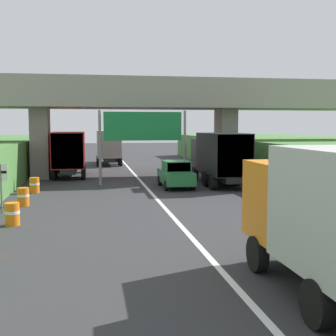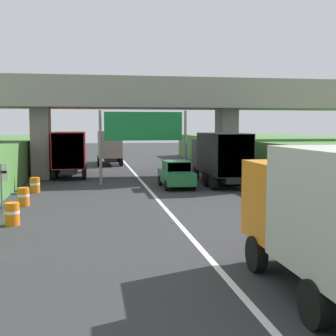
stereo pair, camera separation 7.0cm
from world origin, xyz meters
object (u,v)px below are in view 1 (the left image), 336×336
(construction_barrel_4, at_px, (34,185))
(speed_limit_sign, at_px, (1,180))
(construction_barrel_2, at_px, (12,214))
(overhead_highway_sign, at_px, (143,130))
(construction_barrel_3, at_px, (23,197))
(truck_black, at_px, (219,156))
(car_green, at_px, (176,174))
(truck_red, at_px, (69,151))
(truck_white, at_px, (108,145))

(construction_barrel_4, bearing_deg, speed_limit_sign, -96.45)
(speed_limit_sign, xyz_separation_m, construction_barrel_2, (0.89, -2.65, -1.02))
(overhead_highway_sign, relative_size, construction_barrel_3, 6.53)
(overhead_highway_sign, relative_size, speed_limit_sign, 2.64)
(speed_limit_sign, xyz_separation_m, truck_black, (12.32, 7.71, 0.46))
(car_green, xyz_separation_m, construction_barrel_3, (-8.55, -5.07, -0.40))
(truck_red, relative_size, car_green, 1.78)
(overhead_highway_sign, xyz_separation_m, speed_limit_sign, (-7.40, -8.88, -2.12))
(construction_barrel_2, xyz_separation_m, construction_barrel_4, (-0.21, 8.69, 0.00))
(speed_limit_sign, height_order, car_green, speed_limit_sign)
(truck_black, distance_m, construction_barrel_3, 13.19)
(car_green, height_order, construction_barrel_4, car_green)
(speed_limit_sign, bearing_deg, overhead_highway_sign, 50.18)
(truck_black, distance_m, construction_barrel_4, 11.85)
(construction_barrel_2, xyz_separation_m, construction_barrel_3, (-0.21, 4.35, 0.00))
(overhead_highway_sign, bearing_deg, construction_barrel_4, -157.16)
(construction_barrel_2, bearing_deg, construction_barrel_4, 91.36)
(construction_barrel_3, relative_size, construction_barrel_4, 1.00)
(truck_black, relative_size, construction_barrel_3, 8.11)
(truck_red, distance_m, truck_black, 12.05)
(truck_red, xyz_separation_m, truck_black, (10.00, -6.72, 0.00))
(construction_barrel_3, bearing_deg, truck_red, 82.64)
(overhead_highway_sign, bearing_deg, car_green, -49.07)
(car_green, relative_size, construction_barrel_4, 4.56)
(truck_black, bearing_deg, truck_white, 111.02)
(overhead_highway_sign, bearing_deg, construction_barrel_2, -119.47)
(truck_black, relative_size, car_green, 1.78)
(speed_limit_sign, xyz_separation_m, car_green, (9.23, 6.77, -0.62))
(car_green, xyz_separation_m, construction_barrel_2, (-8.34, -9.42, -0.40))
(overhead_highway_sign, height_order, car_green, overhead_highway_sign)
(construction_barrel_2, bearing_deg, overhead_highway_sign, 60.53)
(speed_limit_sign, relative_size, truck_white, 0.31)
(truck_red, xyz_separation_m, construction_barrel_4, (-1.64, -8.38, -1.47))
(overhead_highway_sign, height_order, construction_barrel_3, overhead_highway_sign)
(truck_black, xyz_separation_m, construction_barrel_4, (-11.64, -1.66, -1.47))
(overhead_highway_sign, relative_size, construction_barrel_4, 6.53)
(construction_barrel_3, distance_m, construction_barrel_4, 4.35)
(truck_black, bearing_deg, construction_barrel_4, -171.89)
(truck_white, bearing_deg, truck_black, -68.98)
(overhead_highway_sign, bearing_deg, speed_limit_sign, -129.82)
(truck_red, xyz_separation_m, construction_barrel_3, (-1.64, -12.72, -1.47))
(truck_red, height_order, construction_barrel_4, truck_red)
(car_green, bearing_deg, construction_barrel_3, -149.32)
(overhead_highway_sign, relative_size, truck_red, 0.81)
(truck_white, height_order, construction_barrel_3, truck_white)
(construction_barrel_2, height_order, construction_barrel_3, same)
(truck_white, xyz_separation_m, car_green, (3.53, -18.17, -1.08))
(car_green, bearing_deg, truck_white, 100.98)
(construction_barrel_4, bearing_deg, truck_white, 75.14)
(truck_red, bearing_deg, construction_barrel_4, -101.06)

